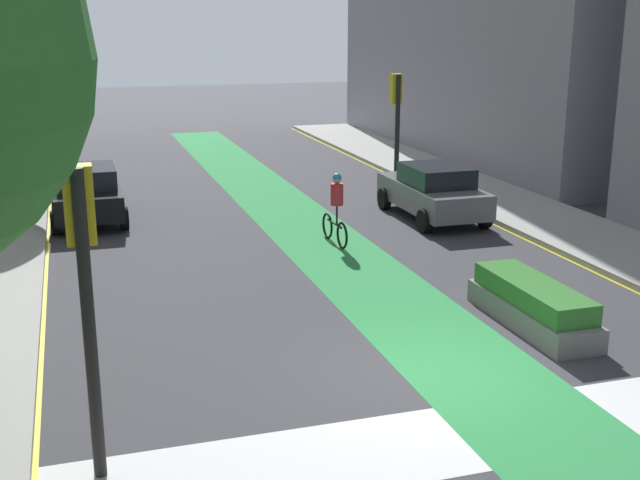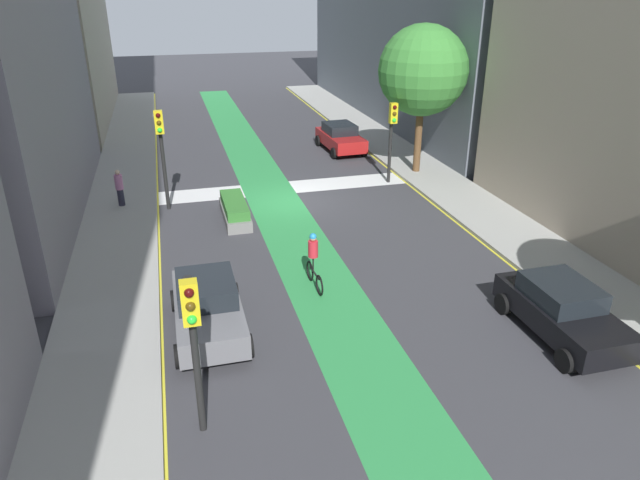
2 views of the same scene
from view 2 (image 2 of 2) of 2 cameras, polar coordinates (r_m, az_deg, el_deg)
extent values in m
plane|color=#38383D|center=(26.29, -2.61, 3.81)|extent=(120.00, 120.00, 0.00)
cube|color=#2D8C47|center=(26.13, -4.39, 3.65)|extent=(2.40, 60.00, 0.01)
cube|color=silver|center=(28.13, -3.50, 5.18)|extent=(12.00, 1.80, 0.01)
cube|color=#9E9E99|center=(28.70, 12.22, 5.21)|extent=(3.00, 60.00, 0.15)
cube|color=yellow|center=(28.09, 9.46, 4.87)|extent=(0.16, 60.00, 0.01)
cube|color=#9E9E99|center=(25.84, -19.08, 2.27)|extent=(3.00, 60.00, 0.15)
cube|color=yellow|center=(25.78, -15.75, 2.48)|extent=(0.16, 60.00, 0.01)
cylinder|color=black|center=(25.59, -15.19, 7.54)|extent=(0.16, 0.16, 4.35)
cube|color=gold|center=(24.99, -15.61, 11.14)|extent=(0.35, 0.28, 0.95)
sphere|color=#3F0A0A|center=(24.79, -15.68, 11.74)|extent=(0.20, 0.20, 0.20)
sphere|color=#4C380C|center=(24.85, -15.60, 11.07)|extent=(0.20, 0.20, 0.20)
sphere|color=#26D833|center=(24.91, -15.53, 10.40)|extent=(0.20, 0.20, 0.20)
cylinder|color=black|center=(28.54, 6.94, 9.45)|extent=(0.16, 0.16, 3.94)
cube|color=gold|center=(28.02, 7.25, 12.30)|extent=(0.35, 0.28, 0.95)
sphere|color=#3F0A0A|center=(27.83, 7.39, 12.85)|extent=(0.20, 0.20, 0.20)
sphere|color=#4C380C|center=(27.89, 7.35, 12.24)|extent=(0.20, 0.20, 0.20)
sphere|color=#26D833|center=(27.95, 7.32, 11.64)|extent=(0.20, 0.20, 0.20)
cylinder|color=black|center=(12.64, -12.15, -11.28)|extent=(0.16, 0.16, 3.84)
cube|color=gold|center=(11.70, -12.70, -6.06)|extent=(0.35, 0.28, 0.95)
sphere|color=#3F0A0A|center=(11.43, -12.79, -5.10)|extent=(0.20, 0.20, 0.20)
sphere|color=#4C380C|center=(11.58, -12.66, -6.40)|extent=(0.20, 0.20, 0.20)
sphere|color=#26D833|center=(11.73, -12.52, -7.66)|extent=(0.20, 0.20, 0.20)
cube|color=slate|center=(16.64, -10.96, -6.90)|extent=(1.81, 4.20, 0.70)
cube|color=black|center=(16.51, -11.19, -4.69)|extent=(1.60, 2.00, 0.55)
cylinder|color=black|center=(15.65, -7.07, -10.33)|extent=(0.22, 0.64, 0.64)
cylinder|color=black|center=(15.59, -13.74, -11.08)|extent=(0.22, 0.64, 0.64)
cylinder|color=black|center=(18.14, -8.43, -5.19)|extent=(0.22, 0.64, 0.64)
cylinder|color=black|center=(18.09, -14.12, -5.81)|extent=(0.22, 0.64, 0.64)
cube|color=#A51919|center=(34.28, 2.05, 9.86)|extent=(1.99, 4.28, 0.70)
cube|color=black|center=(34.31, 1.95, 10.95)|extent=(1.69, 2.07, 0.55)
cylinder|color=black|center=(33.35, 4.36, 8.77)|extent=(0.25, 0.65, 0.64)
cylinder|color=black|center=(32.74, 1.40, 8.54)|extent=(0.25, 0.65, 0.64)
cylinder|color=black|center=(36.00, 2.62, 9.97)|extent=(0.25, 0.65, 0.64)
cylinder|color=black|center=(35.44, -0.16, 9.77)|extent=(0.25, 0.65, 0.64)
cube|color=black|center=(17.53, 22.77, -6.81)|extent=(1.81, 4.20, 0.70)
cube|color=black|center=(17.37, 22.71, -4.72)|extent=(1.60, 2.00, 0.55)
cylinder|color=black|center=(17.33, 27.86, -9.57)|extent=(0.22, 0.64, 0.64)
cylinder|color=black|center=(16.25, 23.05, -10.90)|extent=(0.22, 0.64, 0.64)
cylinder|color=black|center=(19.19, 22.20, -5.14)|extent=(0.22, 0.64, 0.64)
cylinder|color=black|center=(18.22, 17.62, -6.02)|extent=(0.22, 0.64, 0.64)
torus|color=black|center=(18.34, -0.05, -4.49)|extent=(0.09, 0.68, 0.68)
torus|color=black|center=(19.22, -1.00, -3.06)|extent=(0.09, 0.68, 0.68)
cylinder|color=black|center=(18.70, -0.54, -3.27)|extent=(0.10, 0.95, 0.06)
cylinder|color=black|center=(18.70, -0.68, -2.34)|extent=(0.05, 0.05, 0.50)
cylinder|color=red|center=(18.47, -0.69, -0.88)|extent=(0.32, 0.32, 0.55)
sphere|color=tan|center=(18.31, -0.69, 0.21)|extent=(0.22, 0.22, 0.22)
sphere|color=#268CCC|center=(18.30, -0.70, 0.33)|extent=(0.23, 0.23, 0.23)
cylinder|color=#262638|center=(26.72, -19.04, 4.01)|extent=(0.28, 0.28, 0.74)
cylinder|color=#BF72A5|center=(26.51, -19.24, 5.42)|extent=(0.34, 0.34, 0.66)
sphere|color=beige|center=(26.38, -19.37, 6.32)|extent=(0.21, 0.21, 0.21)
cylinder|color=brown|center=(30.13, 9.66, 9.96)|extent=(0.36, 0.36, 3.52)
sphere|color=#387F33|center=(29.51, 10.12, 16.15)|extent=(4.36, 4.36, 4.36)
cube|color=slate|center=(24.45, -8.37, 2.53)|extent=(1.00, 3.27, 0.45)
cube|color=#33722D|center=(24.30, -8.43, 3.46)|extent=(0.90, 2.94, 0.40)
camera|label=1|loc=(36.81, 1.61, 18.62)|focal=45.50mm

